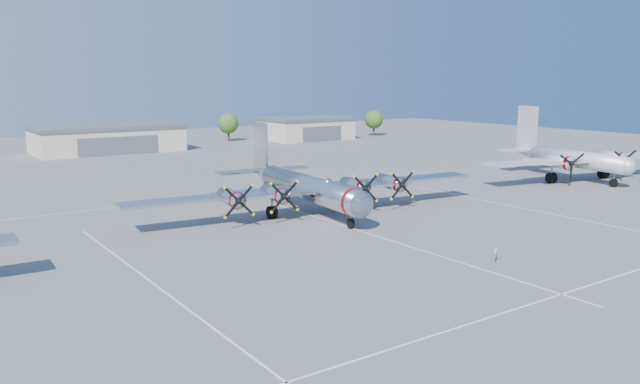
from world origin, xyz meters
TOP-DOWN VIEW (x-y plane):
  - ground at (0.00, 0.00)m, footprint 260.00×260.00m
  - parking_lines at (0.00, -1.75)m, footprint 60.00×50.08m
  - hangar_center at (0.00, 81.96)m, footprint 28.60×14.60m
  - hangar_east at (48.00, 81.96)m, footprint 20.60×14.60m
  - tree_east at (30.00, 88.00)m, footprint 4.80×4.80m
  - tree_far_east at (68.00, 80.00)m, footprint 4.80×4.80m
  - main_bomber_b29 at (0.87, 10.97)m, footprint 43.95×32.34m
  - twin_engine_east at (45.13, 7.32)m, footprint 36.16×28.72m
  - info_placard at (2.33, -14.46)m, footprint 0.60×0.28m

SIDE VIEW (x-z plane):
  - ground at x=0.00m, z-range 0.00..0.00m
  - main_bomber_b29 at x=0.87m, z-range -4.56..4.56m
  - twin_engine_east at x=45.13m, z-range -5.17..5.17m
  - parking_lines at x=0.00m, z-range 0.00..0.01m
  - info_placard at x=2.33m, z-range 0.24..1.44m
  - hangar_center at x=0.00m, z-range 0.01..5.41m
  - hangar_east at x=48.00m, z-range 0.01..5.41m
  - tree_east at x=30.00m, z-range 0.90..7.54m
  - tree_far_east at x=68.00m, z-range 0.90..7.54m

